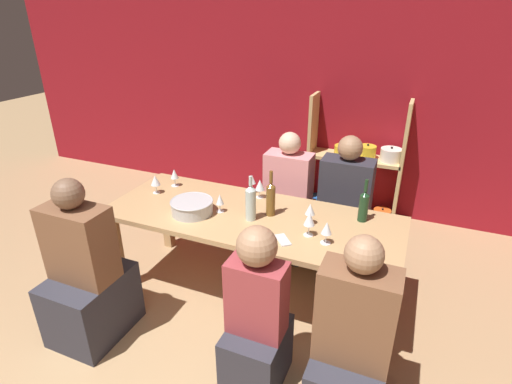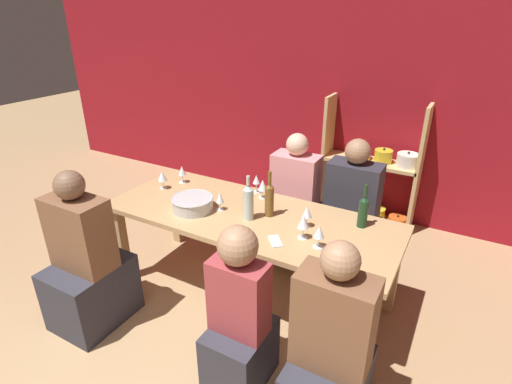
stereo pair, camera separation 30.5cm
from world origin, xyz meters
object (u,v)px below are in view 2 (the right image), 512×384
object	(u,v)px
wine_bottle_amber	(269,199)
wine_glass_empty_a	(307,212)
dining_table	(250,225)
cell_phone	(275,241)
person_far_a	(294,212)
person_near_c	(330,359)
wine_glass_empty_b	(182,171)
person_near_b	(240,326)
wine_glass_white_b	(256,180)
wine_glass_white_a	(220,198)
shelf_unit	(370,181)
wine_bottle_dark	(248,202)
wine_glass_red_c	(162,177)
mixing_bowl	(193,203)
wine_glass_red_d	(303,222)
wine_glass_red_a	(319,232)
wine_bottle_green	(363,211)
wine_glass_red_b	(263,186)
person_near_a	(88,270)
person_far_b	(350,222)

from	to	relation	value
wine_bottle_amber	wine_glass_empty_a	size ratio (longest dim) A/B	2.22
dining_table	cell_phone	bearing A→B (deg)	-35.98
person_far_a	person_near_c	distance (m)	1.72
wine_glass_empty_b	person_near_b	size ratio (longest dim) A/B	0.14
wine_bottle_amber	wine_glass_white_b	world-z (taller)	wine_bottle_amber
wine_glass_white_a	shelf_unit	bearing A→B (deg)	67.21
wine_bottle_dark	wine_glass_red_c	world-z (taller)	wine_bottle_dark
mixing_bowl	person_near_b	world-z (taller)	person_near_b
wine_glass_empty_b	wine_glass_red_d	bearing A→B (deg)	-15.13
wine_glass_red_d	wine_glass_white_b	bearing A→B (deg)	142.22
wine_bottle_dark	dining_table	bearing A→B (deg)	112.98
wine_glass_red_a	person_near_b	xyz separation A→B (m)	(-0.25, -0.59, -0.42)
mixing_bowl	cell_phone	size ratio (longest dim) A/B	2.05
wine_glass_white_b	wine_glass_red_c	bearing A→B (deg)	-156.44
dining_table	wine_bottle_green	distance (m)	0.86
dining_table	wine_bottle_amber	xyz separation A→B (m)	(0.14, 0.06, 0.23)
wine_glass_red_b	person_near_a	bearing A→B (deg)	-125.89
person_near_a	person_near_b	size ratio (longest dim) A/B	1.09
wine_glass_empty_a	person_near_a	world-z (taller)	person_near_a
person_near_b	wine_glass_empty_a	bearing A→B (deg)	84.63
wine_glass_white_a	wine_glass_empty_b	bearing A→B (deg)	154.63
shelf_unit	mixing_bowl	distance (m)	2.10
person_near_b	wine_glass_empty_b	bearing A→B (deg)	140.18
mixing_bowl	wine_glass_red_d	bearing A→B (deg)	1.69
wine_bottle_green	wine_glass_empty_b	bearing A→B (deg)	-179.96
shelf_unit	wine_bottle_dark	xyz separation A→B (m)	(-0.47, -1.78, 0.40)
wine_glass_white_a	person_near_c	world-z (taller)	person_near_c
shelf_unit	wine_glass_empty_a	xyz separation A→B (m)	(-0.05, -1.67, 0.37)
wine_bottle_dark	wine_glass_empty_a	distance (m)	0.43
person_near_b	person_far_b	bearing A→B (deg)	82.99
wine_glass_empty_a	cell_phone	bearing A→B (deg)	-108.50
wine_bottle_amber	wine_glass_white_a	world-z (taller)	wine_bottle_amber
person_near_b	wine_glass_red_c	bearing A→B (deg)	147.23
shelf_unit	wine_bottle_dark	distance (m)	1.88
wine_glass_white_a	person_far_a	xyz separation A→B (m)	(0.29, 0.79, -0.41)
shelf_unit	person_near_c	size ratio (longest dim) A/B	1.15
mixing_bowl	wine_glass_white_a	size ratio (longest dim) A/B	2.22
cell_phone	person_near_c	xyz separation A→B (m)	(0.58, -0.48, -0.32)
person_near_a	dining_table	bearing A→B (deg)	43.32
person_near_a	person_far_b	distance (m)	2.19
shelf_unit	person_far_a	size ratio (longest dim) A/B	1.13
wine_glass_white_b	person_near_a	size ratio (longest dim) A/B	0.13
mixing_bowl	person_near_b	distance (m)	1.07
shelf_unit	wine_glass_red_d	size ratio (longest dim) A/B	7.45
shelf_unit	person_near_b	world-z (taller)	shelf_unit
wine_glass_white_a	person_near_b	bearing A→B (deg)	-49.83
wine_glass_empty_a	person_far_b	size ratio (longest dim) A/B	0.13
wine_glass_red_c	shelf_unit	bearing A→B (deg)	49.94
wine_bottle_green	wine_bottle_amber	world-z (taller)	wine_bottle_amber
wine_glass_empty_a	wine_glass_red_c	distance (m)	1.35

